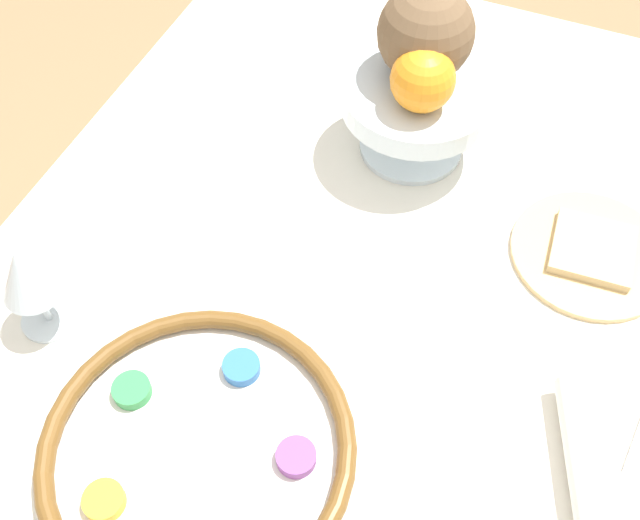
# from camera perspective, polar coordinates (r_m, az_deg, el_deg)

# --- Properties ---
(seder_plate) EXTENTS (0.32, 0.32, 0.03)m
(seder_plate) POSITION_cam_1_polar(r_m,az_deg,el_deg) (0.78, -9.30, -14.09)
(seder_plate) COLOR silver
(seder_plate) RESTS_ON dining_table
(wine_glass) EXTENTS (0.07, 0.07, 0.13)m
(wine_glass) POSITION_cam_1_polar(r_m,az_deg,el_deg) (0.84, -21.52, -1.10)
(wine_glass) COLOR silver
(wine_glass) RESTS_ON dining_table
(fruit_stand) EXTENTS (0.19, 0.19, 0.11)m
(fruit_stand) POSITION_cam_1_polar(r_m,az_deg,el_deg) (0.97, 7.35, 11.69)
(fruit_stand) COLOR silver
(fruit_stand) RESTS_ON dining_table
(orange_fruit) EXTENTS (0.08, 0.08, 0.08)m
(orange_fruit) POSITION_cam_1_polar(r_m,az_deg,el_deg) (0.90, 7.84, 13.46)
(orange_fruit) COLOR orange
(orange_fruit) RESTS_ON fruit_stand
(coconut) EXTENTS (0.12, 0.12, 0.12)m
(coconut) POSITION_cam_1_polar(r_m,az_deg,el_deg) (0.94, 8.06, 16.75)
(coconut) COLOR brown
(coconut) RESTS_ON fruit_stand
(bread_plate) EXTENTS (0.19, 0.19, 0.02)m
(bread_plate) POSITION_cam_1_polar(r_m,az_deg,el_deg) (0.95, 19.95, 0.54)
(bread_plate) COLOR tan
(bread_plate) RESTS_ON dining_table
(napkin_roll) EXTENTS (0.17, 0.10, 0.05)m
(napkin_roll) POSITION_cam_1_polar(r_m,az_deg,el_deg) (0.80, 19.93, -13.79)
(napkin_roll) COLOR white
(napkin_roll) RESTS_ON dining_table
(spoon) EXTENTS (0.16, 0.04, 0.01)m
(spoon) POSITION_cam_1_polar(r_m,az_deg,el_deg) (0.82, 22.48, -15.55)
(spoon) COLOR silver
(spoon) RESTS_ON dining_table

